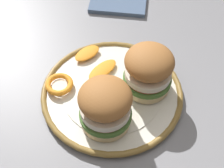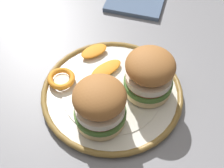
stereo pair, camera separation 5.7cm
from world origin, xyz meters
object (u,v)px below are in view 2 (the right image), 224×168
Objects in this scene: dining_table at (86,108)px; sandwich_half_right at (100,104)px; dinner_plate at (112,93)px; sandwich_half_left at (149,74)px.

dining_table is 0.18m from sandwich_half_right.
dining_table is 4.82× the size of dinner_plate.
sandwich_half_left reaches higher than dinner_plate.
dinner_plate is 0.09m from sandwich_half_left.
dinner_plate is 0.09m from sandwich_half_right.
sandwich_half_right reaches higher than dinner_plate.
sandwich_half_left is at bearing 24.95° from dinner_plate.
sandwich_half_right reaches higher than dining_table.
sandwich_half_right is (0.07, -0.07, 0.15)m from dining_table.
dinner_plate is at bearing -0.10° from dining_table.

